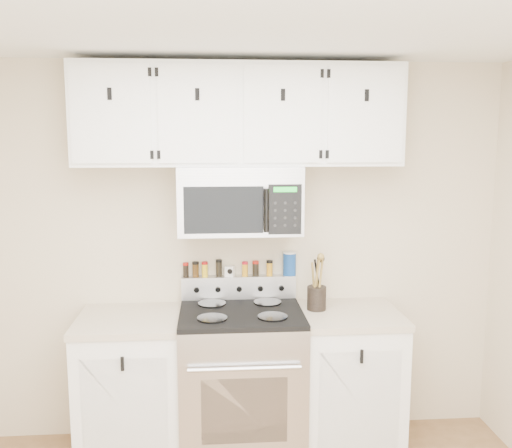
{
  "coord_description": "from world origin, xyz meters",
  "views": [
    {
      "loc": [
        -0.18,
        -1.98,
        2.03
      ],
      "look_at": [
        0.09,
        1.45,
        1.49
      ],
      "focal_mm": 40.0,
      "sensor_mm": 36.0,
      "label": 1
    }
  ],
  "objects": [
    {
      "name": "spice_jar_1",
      "position": [
        -0.29,
        1.71,
        1.15
      ],
      "size": [
        0.04,
        0.04,
        0.1
      ],
      "color": "#432B10",
      "rests_on": "range"
    },
    {
      "name": "base_cabinet_right",
      "position": [
        0.69,
        1.45,
        0.46
      ],
      "size": [
        0.64,
        0.62,
        0.92
      ],
      "color": "white",
      "rests_on": "floor"
    },
    {
      "name": "kitchen_timer",
      "position": [
        -0.06,
        1.71,
        1.13
      ],
      "size": [
        0.07,
        0.07,
        0.07
      ],
      "primitive_type": "cube",
      "rotation": [
        0.0,
        0.0,
        -0.37
      ],
      "color": "white",
      "rests_on": "range"
    },
    {
      "name": "spice_jar_2",
      "position": [
        -0.22,
        1.71,
        1.15
      ],
      "size": [
        0.04,
        0.04,
        0.1
      ],
      "color": "yellow",
      "rests_on": "range"
    },
    {
      "name": "spice_jar_3",
      "position": [
        -0.13,
        1.71,
        1.16
      ],
      "size": [
        0.04,
        0.04,
        0.11
      ],
      "color": "black",
      "rests_on": "range"
    },
    {
      "name": "spice_jar_0",
      "position": [
        -0.35,
        1.71,
        1.15
      ],
      "size": [
        0.04,
        0.04,
        0.1
      ],
      "color": "black",
      "rests_on": "range"
    },
    {
      "name": "back_wall",
      "position": [
        0.0,
        1.75,
        1.25
      ],
      "size": [
        3.5,
        0.01,
        2.5
      ],
      "primitive_type": "cube",
      "color": "beige",
      "rests_on": "floor"
    },
    {
      "name": "microwave",
      "position": [
        0.0,
        1.55,
        1.63
      ],
      "size": [
        0.76,
        0.44,
        0.42
      ],
      "color": "#9E9EA3",
      "rests_on": "back_wall"
    },
    {
      "name": "spice_jar_6",
      "position": [
        0.21,
        1.71,
        1.15
      ],
      "size": [
        0.04,
        0.04,
        0.1
      ],
      "color": "orange",
      "rests_on": "range"
    },
    {
      "name": "upper_cabinets",
      "position": [
        -0.0,
        1.58,
        2.15
      ],
      "size": [
        2.0,
        0.35,
        0.62
      ],
      "color": "white",
      "rests_on": "back_wall"
    },
    {
      "name": "base_cabinet_left",
      "position": [
        -0.69,
        1.45,
        0.46
      ],
      "size": [
        0.64,
        0.62,
        0.92
      ],
      "color": "white",
      "rests_on": "floor"
    },
    {
      "name": "salt_canister",
      "position": [
        0.34,
        1.71,
        1.18
      ],
      "size": [
        0.09,
        0.09,
        0.16
      ],
      "color": "#154290",
      "rests_on": "range"
    },
    {
      "name": "utensil_crock",
      "position": [
        0.49,
        1.51,
        1.01
      ],
      "size": [
        0.12,
        0.12,
        0.35
      ],
      "color": "black",
      "rests_on": "base_cabinet_right"
    },
    {
      "name": "range",
      "position": [
        0.0,
        1.43,
        0.49
      ],
      "size": [
        0.76,
        0.65,
        1.1
      ],
      "color": "#B7B7BA",
      "rests_on": "floor"
    },
    {
      "name": "spice_jar_5",
      "position": [
        0.11,
        1.71,
        1.15
      ],
      "size": [
        0.04,
        0.04,
        0.1
      ],
      "color": "black",
      "rests_on": "range"
    },
    {
      "name": "spice_jar_4",
      "position": [
        0.04,
        1.71,
        1.15
      ],
      "size": [
        0.04,
        0.04,
        0.1
      ],
      "color": "orange",
      "rests_on": "range"
    }
  ]
}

